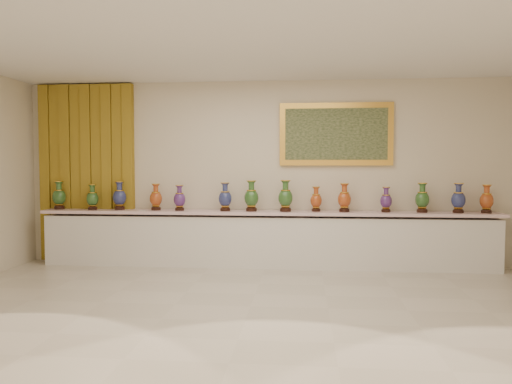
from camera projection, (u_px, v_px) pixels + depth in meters
The scene contains 18 objects.
ground at pixel (250, 306), 5.75m from camera, with size 8.00×8.00×0.00m, color beige.
room at pixel (125, 167), 8.32m from camera, with size 8.00×8.00×8.00m.
counter at pixel (266, 240), 7.98m from camera, with size 7.28×0.48×0.90m.
vase_0 at pixel (59, 197), 8.29m from camera, with size 0.22×0.22×0.47m.
vase_1 at pixel (92, 198), 8.17m from camera, with size 0.24×0.24×0.42m.
vase_2 at pixel (120, 197), 8.19m from camera, with size 0.23×0.23×0.47m.
vase_3 at pixel (156, 198), 8.12m from camera, with size 0.25×0.25×0.43m.
vase_4 at pixel (180, 199), 8.04m from camera, with size 0.21×0.21×0.41m.
vase_5 at pixel (225, 198), 7.96m from camera, with size 0.25×0.25×0.46m.
vase_6 at pixel (251, 197), 7.92m from camera, with size 0.29×0.29×0.49m.
vase_7 at pixel (285, 197), 7.87m from camera, with size 0.26×0.26×0.50m.
vase_8 at pixel (316, 200), 7.88m from camera, with size 0.19×0.19×0.39m.
vase_9 at pixel (344, 199), 7.82m from camera, with size 0.23×0.23×0.45m.
vase_10 at pixel (386, 201), 7.78m from camera, with size 0.23×0.23×0.39m.
vase_11 at pixel (422, 199), 7.72m from camera, with size 0.24×0.24×0.46m.
vase_12 at pixel (458, 200), 7.63m from camera, with size 0.26×0.26×0.46m.
vase_13 at pixel (487, 200), 7.60m from camera, with size 0.26×0.26×0.44m.
label_card at pixel (143, 211), 8.01m from camera, with size 0.10×0.06×0.00m, color white.
Camera 1 is at (0.61, -5.64, 1.62)m, focal length 35.00 mm.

